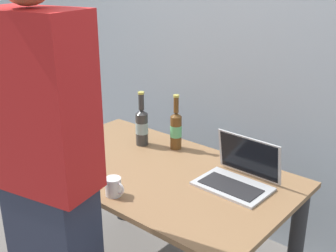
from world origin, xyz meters
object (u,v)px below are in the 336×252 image
beer_bottle_green (176,129)px  coffee_mug (114,187)px  laptop (239,174)px  person_figure (48,181)px  beer_bottle_dark (142,126)px

beer_bottle_green → coffee_mug: (0.12, -0.58, -0.07)m
laptop → coffee_mug: size_ratio=3.29×
laptop → person_figure: size_ratio=0.19×
coffee_mug → person_figure: bearing=-96.1°
beer_bottle_green → coffee_mug: 0.60m
laptop → beer_bottle_green: bearing=164.8°
laptop → person_figure: person_figure is taller
beer_bottle_green → beer_bottle_dark: 0.20m
beer_bottle_green → beer_bottle_dark: (-0.18, -0.08, -0.00)m
laptop → person_figure: (-0.40, -0.75, 0.13)m
beer_bottle_green → beer_bottle_dark: beer_bottle_dark is taller
beer_bottle_dark → person_figure: bearing=-71.4°
beer_bottle_green → person_figure: person_figure is taller
laptop → person_figure: 0.86m
beer_bottle_dark → laptop: bearing=-4.3°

